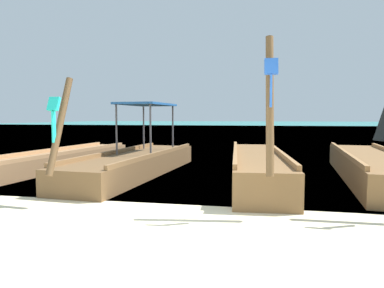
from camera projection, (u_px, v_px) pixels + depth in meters
ground at (131, 242)px, 4.29m from camera, size 120.00×120.00×0.00m
sea_water at (252, 125)px, 64.87m from camera, size 120.00×120.00×0.00m
longtail_boat_pink_ribbon at (57, 160)px, 10.37m from camera, size 1.60×7.18×2.35m
longtail_boat_turquoise_ribbon at (136, 162)px, 9.32m from camera, size 1.82×6.63×2.26m
longtail_boat_blue_ribbon at (257, 166)px, 8.42m from camera, size 1.52×6.29×2.80m
longtail_boat_red_ribbon at (371, 167)px, 8.52m from camera, size 1.86×6.91×2.78m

